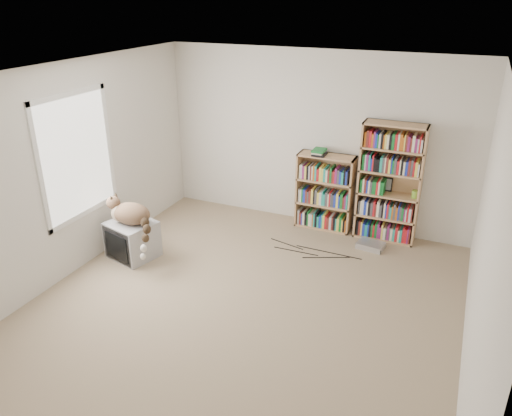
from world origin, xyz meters
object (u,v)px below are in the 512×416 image
at_px(crt_tv, 133,239).
at_px(cat, 133,218).
at_px(bookcase_tall, 389,185).
at_px(dvd_player, 371,245).
at_px(bookcase_short, 325,194).

xyz_separation_m(crt_tv, cat, (0.09, -0.06, 0.35)).
bearing_deg(bookcase_tall, cat, -145.81).
bearing_deg(bookcase_tall, dvd_player, -104.46).
bearing_deg(bookcase_short, cat, -135.25).
relative_size(cat, bookcase_tall, 0.47).
relative_size(bookcase_tall, dvd_player, 4.72).
distance_m(bookcase_short, dvd_player, 1.00).
height_order(crt_tv, dvd_player, crt_tv).
height_order(cat, dvd_player, cat).
relative_size(bookcase_tall, bookcase_short, 1.49).
distance_m(cat, bookcase_short, 2.72).
relative_size(bookcase_short, dvd_player, 3.17).
bearing_deg(dvd_player, crt_tv, -144.58).
height_order(crt_tv, cat, cat).
relative_size(cat, bookcase_short, 0.69).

